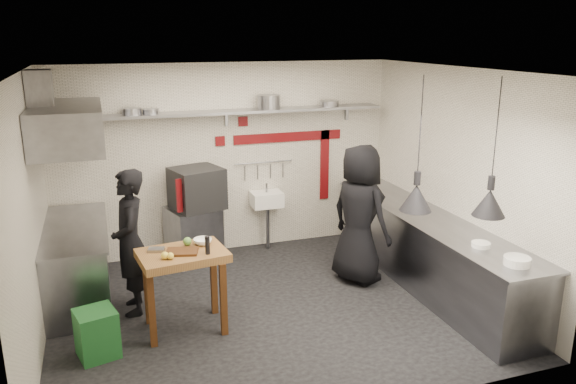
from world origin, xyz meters
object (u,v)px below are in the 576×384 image
object	(u,v)px
oven_stand	(194,234)
chef_left	(130,242)
chef_right	(359,214)
green_bin	(97,333)
prep_table	(184,291)
combi_oven	(197,188)

from	to	relation	value
oven_stand	chef_left	xyz separation A→B (m)	(-0.94, -1.31, 0.46)
chef_right	chef_left	bearing A→B (deg)	65.75
green_bin	prep_table	bearing A→B (deg)	15.78
oven_stand	chef_right	bearing A→B (deg)	-52.16
green_bin	chef_left	size ratio (longest dim) A/B	0.29
oven_stand	green_bin	bearing A→B (deg)	-138.54
oven_stand	combi_oven	distance (m)	0.70
green_bin	prep_table	world-z (taller)	prep_table
chef_left	chef_right	distance (m)	2.89
combi_oven	chef_right	size ratio (longest dim) A/B	0.35
prep_table	chef_left	distance (m)	0.90
oven_stand	chef_left	size ratio (longest dim) A/B	0.46
oven_stand	green_bin	xyz separation A→B (m)	(-1.37, -2.21, -0.15)
green_bin	chef_right	size ratio (longest dim) A/B	0.27
oven_stand	prep_table	bearing A→B (deg)	-119.24
combi_oven	green_bin	distance (m)	2.73
chef_left	chef_right	xyz separation A→B (m)	(2.89, -0.07, 0.06)
prep_table	chef_left	xyz separation A→B (m)	(-0.51, 0.63, 0.40)
green_bin	chef_left	xyz separation A→B (m)	(0.43, 0.89, 0.61)
combi_oven	chef_left	distance (m)	1.63
chef_right	prep_table	bearing A→B (deg)	80.34
chef_right	oven_stand	bearing A→B (deg)	31.78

